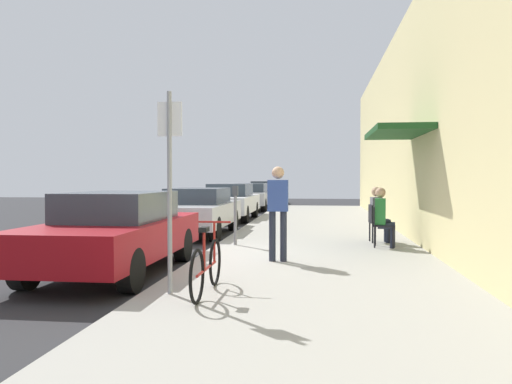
# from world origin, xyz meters

# --- Properties ---
(ground_plane) EXTENTS (60.00, 60.00, 0.00)m
(ground_plane) POSITION_xyz_m (0.00, 0.00, 0.00)
(ground_plane) COLOR #2D2D30
(sidewalk_slab) EXTENTS (4.50, 32.00, 0.12)m
(sidewalk_slab) POSITION_xyz_m (2.25, 2.00, 0.06)
(sidewalk_slab) COLOR #9E9B93
(sidewalk_slab) RESTS_ON ground_plane
(building_facade) EXTENTS (1.40, 32.00, 5.85)m
(building_facade) POSITION_xyz_m (4.65, 2.00, 2.92)
(building_facade) COLOR beige
(building_facade) RESTS_ON ground_plane
(parked_car_0) EXTENTS (1.80, 4.40, 1.37)m
(parked_car_0) POSITION_xyz_m (-1.10, -1.40, 0.71)
(parked_car_0) COLOR maroon
(parked_car_0) RESTS_ON ground_plane
(parked_car_1) EXTENTS (1.80, 4.40, 1.33)m
(parked_car_1) POSITION_xyz_m (-1.10, 4.36, 0.70)
(parked_car_1) COLOR #B7B7BC
(parked_car_1) RESTS_ON ground_plane
(parked_car_2) EXTENTS (1.80, 4.40, 1.39)m
(parked_car_2) POSITION_xyz_m (-1.10, 9.57, 0.72)
(parked_car_2) COLOR silver
(parked_car_2) RESTS_ON ground_plane
(parked_car_3) EXTENTS (1.80, 4.40, 1.35)m
(parked_car_3) POSITION_xyz_m (-1.10, 15.70, 0.71)
(parked_car_3) COLOR #B7B7BC
(parked_car_3) RESTS_ON ground_plane
(parked_car_4) EXTENTS (1.80, 4.40, 1.41)m
(parked_car_4) POSITION_xyz_m (-1.10, 21.88, 0.73)
(parked_car_4) COLOR black
(parked_car_4) RESTS_ON ground_plane
(parking_meter) EXTENTS (0.12, 0.10, 1.32)m
(parking_meter) POSITION_xyz_m (0.45, 1.56, 0.89)
(parking_meter) COLOR slate
(parking_meter) RESTS_ON sidewalk_slab
(street_sign) EXTENTS (0.32, 0.06, 2.60)m
(street_sign) POSITION_xyz_m (0.40, -3.26, 1.64)
(street_sign) COLOR gray
(street_sign) RESTS_ON sidewalk_slab
(bicycle_0) EXTENTS (0.46, 1.71, 0.90)m
(bicycle_0) POSITION_xyz_m (0.87, -3.21, 0.48)
(bicycle_0) COLOR black
(bicycle_0) RESTS_ON sidewalk_slab
(cafe_chair_0) EXTENTS (0.50, 0.50, 0.87)m
(cafe_chair_0) POSITION_xyz_m (3.62, 1.61, 0.62)
(cafe_chair_0) COLOR black
(cafe_chair_0) RESTS_ON sidewalk_slab
(seated_patron_0) EXTENTS (0.46, 0.41, 1.29)m
(seated_patron_0) POSITION_xyz_m (3.68, 1.60, 0.82)
(seated_patron_0) COLOR #232838
(seated_patron_0) RESTS_ON sidewalk_slab
(cafe_chair_1) EXTENTS (0.47, 0.47, 0.87)m
(cafe_chair_1) POSITION_xyz_m (3.62, 2.42, 0.62)
(cafe_chair_1) COLOR black
(cafe_chair_1) RESTS_ON sidewalk_slab
(seated_patron_1) EXTENTS (0.45, 0.38, 1.29)m
(seated_patron_1) POSITION_xyz_m (3.68, 2.43, 0.82)
(seated_patron_1) COLOR #232838
(seated_patron_1) RESTS_ON sidewalk_slab
(pedestrian_standing) EXTENTS (0.36, 0.22, 1.70)m
(pedestrian_standing) POSITION_xyz_m (1.57, -0.55, 1.12)
(pedestrian_standing) COLOR #232838
(pedestrian_standing) RESTS_ON sidewalk_slab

